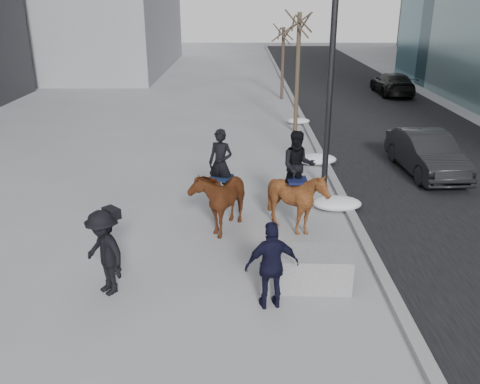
{
  "coord_description": "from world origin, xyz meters",
  "views": [
    {
      "loc": [
        0.02,
        -9.3,
        5.53
      ],
      "look_at": [
        0.0,
        1.2,
        1.5
      ],
      "focal_mm": 38.0,
      "sensor_mm": 36.0,
      "label": 1
    }
  ],
  "objects_px": {
    "mounted_left": "(221,192)",
    "mounted_right": "(297,193)",
    "car_near": "(427,153)",
    "planter": "(304,269)"
  },
  "relations": [
    {
      "from": "mounted_left",
      "to": "mounted_right",
      "type": "relative_size",
      "value": 0.99
    },
    {
      "from": "car_near",
      "to": "mounted_left",
      "type": "bearing_deg",
      "value": -150.69
    },
    {
      "from": "car_near",
      "to": "mounted_right",
      "type": "xyz_separation_m",
      "value": [
        -4.79,
        -4.56,
        0.34
      ]
    },
    {
      "from": "planter",
      "to": "car_near",
      "type": "relative_size",
      "value": 0.44
    },
    {
      "from": "planter",
      "to": "mounted_left",
      "type": "xyz_separation_m",
      "value": [
        -1.8,
        2.83,
        0.58
      ]
    },
    {
      "from": "car_near",
      "to": "mounted_right",
      "type": "bearing_deg",
      "value": -139.78
    },
    {
      "from": "planter",
      "to": "mounted_right",
      "type": "distance_m",
      "value": 2.64
    },
    {
      "from": "mounted_left",
      "to": "planter",
      "type": "bearing_deg",
      "value": -57.51
    },
    {
      "from": "car_near",
      "to": "mounted_left",
      "type": "relative_size",
      "value": 1.66
    },
    {
      "from": "car_near",
      "to": "mounted_left",
      "type": "height_order",
      "value": "mounted_left"
    }
  ]
}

